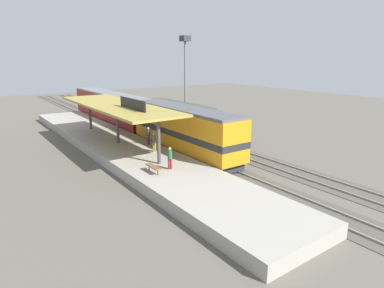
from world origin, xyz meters
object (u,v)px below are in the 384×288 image
(freight_car, at_px, (177,117))
(person_boarding, at_px, (170,157))
(platform_bench, at_px, (153,167))
(person_walking, at_px, (148,135))
(light_mast, at_px, (185,62))
(passenger_carriage_single, at_px, (110,108))
(person_waiting, at_px, (154,141))
(locomotive, at_px, (184,130))

(freight_car, bearing_deg, person_boarding, -124.96)
(freight_car, bearing_deg, platform_bench, -128.95)
(person_walking, bearing_deg, light_mast, 40.32)
(platform_bench, xyz_separation_m, passenger_carriage_single, (6.00, 22.82, 0.97))
(freight_car, height_order, light_mast, light_mast)
(person_waiting, distance_m, person_walking, 2.59)
(passenger_carriage_single, height_order, light_mast, light_mast)
(platform_bench, bearing_deg, passenger_carriage_single, 75.27)
(passenger_carriage_single, height_order, person_boarding, passenger_carriage_single)
(passenger_carriage_single, bearing_deg, person_boarding, -101.38)
(platform_bench, relative_size, person_walking, 0.99)
(freight_car, xyz_separation_m, light_mast, (3.20, 2.88, 6.43))
(passenger_carriage_single, xyz_separation_m, person_waiting, (-3.26, -18.06, -0.46))
(platform_bench, height_order, person_walking, person_walking)
(platform_bench, xyz_separation_m, person_boarding, (1.40, -0.05, 0.51))
(passenger_carriage_single, xyz_separation_m, freight_car, (4.60, -9.70, -0.34))
(platform_bench, xyz_separation_m, person_waiting, (2.74, 4.75, 0.51))
(passenger_carriage_single, distance_m, light_mast, 12.02)
(locomotive, xyz_separation_m, freight_car, (4.60, 8.30, -0.44))
(light_mast, xyz_separation_m, person_walking, (-10.32, -8.75, -6.54))
(locomotive, bearing_deg, passenger_carriage_single, 90.00)
(light_mast, bearing_deg, person_boarding, -127.71)
(person_walking, bearing_deg, platform_bench, -115.70)
(light_mast, distance_m, person_walking, 15.03)
(platform_bench, xyz_separation_m, locomotive, (6.00, 4.82, 1.07))
(freight_car, xyz_separation_m, person_walking, (-7.12, -5.87, -0.12))
(locomotive, height_order, person_waiting, locomotive)
(locomotive, distance_m, person_walking, 3.54)
(locomotive, height_order, person_boarding, locomotive)
(passenger_carriage_single, distance_m, freight_car, 10.75)
(person_boarding, bearing_deg, platform_bench, 177.80)
(platform_bench, relative_size, person_boarding, 0.99)
(person_waiting, height_order, person_walking, same)
(platform_bench, bearing_deg, person_walking, 64.30)
(person_waiting, relative_size, person_walking, 1.00)
(person_boarding, bearing_deg, freight_car, 55.04)
(platform_bench, distance_m, light_mast, 22.27)
(passenger_carriage_single, height_order, person_waiting, passenger_carriage_single)
(passenger_carriage_single, relative_size, person_walking, 11.70)
(locomotive, relative_size, freight_car, 1.20)
(platform_bench, xyz_separation_m, person_walking, (3.48, 7.24, 0.51))
(freight_car, relative_size, light_mast, 1.03)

